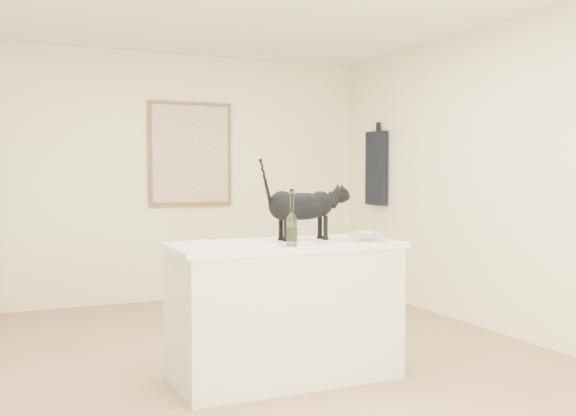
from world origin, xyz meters
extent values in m
plane|color=#A28256|center=(0.00, 0.00, 0.00)|extent=(5.50, 5.50, 0.00)
plane|color=#FFF6C5|center=(0.00, 2.75, 1.30)|extent=(4.50, 0.00, 4.50)
plane|color=#FFF6C5|center=(2.25, 0.00, 1.30)|extent=(0.00, 5.50, 5.50)
cube|color=white|center=(0.10, -0.20, 0.43)|extent=(1.44, 0.67, 0.86)
cube|color=white|center=(0.10, -0.20, 0.88)|extent=(1.50, 0.70, 0.04)
cube|color=brown|center=(0.30, 2.72, 1.55)|extent=(0.90, 0.03, 1.10)
cube|color=beige|center=(0.30, 2.70, 1.55)|extent=(0.82, 0.00, 1.02)
cube|color=black|center=(2.19, 2.05, 1.40)|extent=(0.08, 0.34, 0.80)
cylinder|color=#325622|center=(0.05, -0.42, 1.05)|extent=(0.08, 0.08, 0.31)
imported|color=white|center=(0.64, -0.35, 0.93)|extent=(0.30, 0.30, 0.06)
camera|label=1|loc=(-1.64, -4.14, 1.36)|focal=41.38mm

